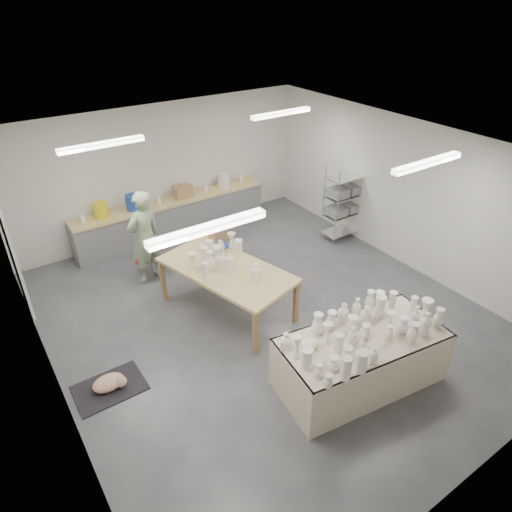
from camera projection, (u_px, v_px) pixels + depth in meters
room at (256, 212)px, 7.22m from camera, size 8.00×8.02×3.00m
back_counter at (173, 216)px, 10.62m from camera, size 4.60×0.60×1.24m
wire_shelf at (344, 201)px, 10.33m from camera, size 0.88×0.48×1.80m
drying_table at (360, 357)px, 6.65m from camera, size 2.57×1.47×1.23m
work_table at (224, 264)px, 8.04m from camera, size 1.79×2.65×1.28m
rug at (110, 388)px, 6.76m from camera, size 1.00×0.70×0.02m
cat at (110, 382)px, 6.71m from camera, size 0.53×0.42×0.20m
potter at (145, 237)px, 8.78m from camera, size 0.79×0.61×1.91m
red_stool at (144, 261)px, 9.32m from camera, size 0.44×0.44×0.32m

